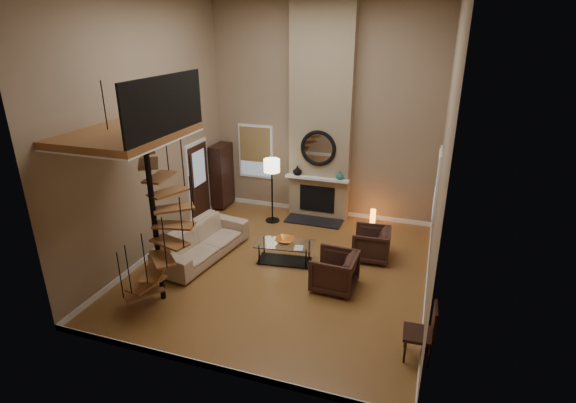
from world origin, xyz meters
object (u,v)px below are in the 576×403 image
(sofa, at_px, (202,241))
(accent_lamp, at_px, (373,218))
(coffee_table, at_px, (284,250))
(armchair_near, at_px, (375,244))
(armchair_far, at_px, (338,272))
(hutch, at_px, (222,175))
(floor_lamp, at_px, (272,171))
(side_chair, at_px, (425,330))

(sofa, height_order, accent_lamp, sofa)
(sofa, distance_m, coffee_table, 1.86)
(armchair_near, height_order, armchair_far, armchair_far)
(hutch, distance_m, coffee_table, 3.77)
(floor_lamp, xyz_separation_m, accent_lamp, (2.60, 0.44, -1.16))
(hutch, height_order, sofa, hutch)
(sofa, bearing_deg, armchair_near, -64.66)
(sofa, distance_m, side_chair, 5.23)
(sofa, height_order, coffee_table, sofa)
(sofa, bearing_deg, hutch, 25.72)
(floor_lamp, relative_size, accent_lamp, 3.51)
(coffee_table, distance_m, floor_lamp, 2.50)
(armchair_near, relative_size, coffee_table, 0.61)
(armchair_near, xyz_separation_m, armchair_far, (-0.51, -1.44, 0.00))
(side_chair, bearing_deg, coffee_table, 143.83)
(side_chair, bearing_deg, armchair_near, 111.77)
(hutch, height_order, accent_lamp, hutch)
(accent_lamp, bearing_deg, floor_lamp, -170.41)
(sofa, bearing_deg, floor_lamp, -10.51)
(armchair_far, bearing_deg, sofa, -93.08)
(hutch, relative_size, armchair_far, 2.04)
(coffee_table, relative_size, side_chair, 1.35)
(armchair_far, relative_size, coffee_table, 0.64)
(armchair_far, relative_size, accent_lamp, 1.74)
(hutch, xyz_separation_m, accent_lamp, (4.31, -0.09, -0.70))
(hutch, distance_m, side_chair, 7.51)
(sofa, relative_size, floor_lamp, 1.41)
(coffee_table, height_order, accent_lamp, accent_lamp)
(hutch, relative_size, armchair_near, 2.16)
(coffee_table, relative_size, floor_lamp, 0.77)
(hutch, relative_size, floor_lamp, 1.02)
(armchair_far, height_order, side_chair, side_chair)
(accent_lamp, bearing_deg, coffee_table, -123.07)
(armchair_near, height_order, accent_lamp, armchair_near)
(floor_lamp, bearing_deg, accent_lamp, 9.59)
(hutch, bearing_deg, sofa, -72.57)
(accent_lamp, relative_size, side_chair, 0.50)
(armchair_near, bearing_deg, side_chair, 18.49)
(coffee_table, relative_size, accent_lamp, 2.71)
(sofa, height_order, armchair_near, sofa)
(floor_lamp, height_order, side_chair, floor_lamp)
(armchair_far, bearing_deg, accent_lamp, 178.28)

